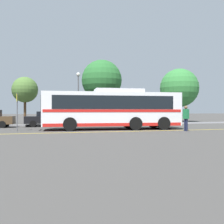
{
  "coord_description": "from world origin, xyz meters",
  "views": [
    {
      "loc": [
        -6.07,
        -19.9,
        1.46
      ],
      "look_at": [
        -0.59,
        -0.02,
        1.37
      ],
      "focal_mm": 42.0,
      "sensor_mm": 36.0,
      "label": 1
    }
  ],
  "objects_px": {
    "tree_2": "(25,90)",
    "tree_0": "(179,88)",
    "transit_bus": "(112,108)",
    "parked_car_1": "(47,119)",
    "tree_1": "(102,80)",
    "pedestrian_0": "(186,117)",
    "parked_car_2": "(107,119)",
    "parked_car_3": "(153,118)",
    "street_lamp": "(78,90)",
    "bus_stop_sign": "(17,107)"
  },
  "relations": [
    {
      "from": "pedestrian_0",
      "to": "street_lamp",
      "type": "relative_size",
      "value": 0.33
    },
    {
      "from": "parked_car_2",
      "to": "tree_0",
      "type": "height_order",
      "value": "tree_0"
    },
    {
      "from": "tree_2",
      "to": "tree_0",
      "type": "bearing_deg",
      "value": -0.45
    },
    {
      "from": "street_lamp",
      "to": "tree_0",
      "type": "xyz_separation_m",
      "value": [
        13.78,
        3.38,
        0.81
      ]
    },
    {
      "from": "parked_car_2",
      "to": "tree_1",
      "type": "relative_size",
      "value": 0.61
    },
    {
      "from": "transit_bus",
      "to": "parked_car_2",
      "type": "xyz_separation_m",
      "value": [
        0.83,
        5.06,
        -0.97
      ]
    },
    {
      "from": "bus_stop_sign",
      "to": "tree_2",
      "type": "relative_size",
      "value": 0.52
    },
    {
      "from": "parked_car_2",
      "to": "tree_0",
      "type": "distance_m",
      "value": 13.32
    },
    {
      "from": "parked_car_1",
      "to": "tree_0",
      "type": "height_order",
      "value": "tree_0"
    },
    {
      "from": "parked_car_1",
      "to": "street_lamp",
      "type": "xyz_separation_m",
      "value": [
        3.25,
        2.05,
        2.95
      ]
    },
    {
      "from": "tree_0",
      "to": "tree_1",
      "type": "xyz_separation_m",
      "value": [
        -11.08,
        -2.64,
        0.38
      ]
    },
    {
      "from": "tree_0",
      "to": "transit_bus",
      "type": "bearing_deg",
      "value": -138.1
    },
    {
      "from": "parked_car_1",
      "to": "tree_1",
      "type": "relative_size",
      "value": 0.59
    },
    {
      "from": "pedestrian_0",
      "to": "bus_stop_sign",
      "type": "xyz_separation_m",
      "value": [
        -11.78,
        3.06,
        0.66
      ]
    },
    {
      "from": "transit_bus",
      "to": "pedestrian_0",
      "type": "distance_m",
      "value": 5.63
    },
    {
      "from": "tree_0",
      "to": "tree_1",
      "type": "distance_m",
      "value": 11.4
    },
    {
      "from": "parked_car_2",
      "to": "pedestrian_0",
      "type": "xyz_separation_m",
      "value": [
        3.88,
        -8.09,
        0.37
      ]
    },
    {
      "from": "pedestrian_0",
      "to": "tree_0",
      "type": "distance_m",
      "value": 16.19
    },
    {
      "from": "parked_car_2",
      "to": "tree_1",
      "type": "xyz_separation_m",
      "value": [
        0.26,
        3.22,
        4.17
      ]
    },
    {
      "from": "parked_car_3",
      "to": "street_lamp",
      "type": "relative_size",
      "value": 0.75
    },
    {
      "from": "pedestrian_0",
      "to": "street_lamp",
      "type": "xyz_separation_m",
      "value": [
        -6.32,
        10.57,
        2.62
      ]
    },
    {
      "from": "parked_car_3",
      "to": "pedestrian_0",
      "type": "relative_size",
      "value": 2.26
    },
    {
      "from": "tree_2",
      "to": "parked_car_1",
      "type": "bearing_deg",
      "value": -68.0
    },
    {
      "from": "transit_bus",
      "to": "tree_2",
      "type": "bearing_deg",
      "value": 37.92
    },
    {
      "from": "pedestrian_0",
      "to": "tree_0",
      "type": "xyz_separation_m",
      "value": [
        7.46,
        13.95,
        3.43
      ]
    },
    {
      "from": "pedestrian_0",
      "to": "parked_car_1",
      "type": "bearing_deg",
      "value": 32.64
    },
    {
      "from": "transit_bus",
      "to": "parked_car_3",
      "type": "height_order",
      "value": "transit_bus"
    },
    {
      "from": "pedestrian_0",
      "to": "bus_stop_sign",
      "type": "bearing_deg",
      "value": 59.74
    },
    {
      "from": "parked_car_2",
      "to": "parked_car_3",
      "type": "distance_m",
      "value": 4.94
    },
    {
      "from": "parked_car_2",
      "to": "pedestrian_0",
      "type": "distance_m",
      "value": 8.98
    },
    {
      "from": "pedestrian_0",
      "to": "parked_car_3",
      "type": "bearing_deg",
      "value": -23.18
    },
    {
      "from": "tree_2",
      "to": "tree_1",
      "type": "bearing_deg",
      "value": -18.82
    },
    {
      "from": "parked_car_1",
      "to": "pedestrian_0",
      "type": "relative_size",
      "value": 2.29
    },
    {
      "from": "parked_car_1",
      "to": "tree_0",
      "type": "bearing_deg",
      "value": 106.22
    },
    {
      "from": "parked_car_1",
      "to": "pedestrian_0",
      "type": "distance_m",
      "value": 12.82
    },
    {
      "from": "parked_car_1",
      "to": "parked_car_2",
      "type": "relative_size",
      "value": 0.97
    },
    {
      "from": "transit_bus",
      "to": "pedestrian_0",
      "type": "bearing_deg",
      "value": -117.61
    },
    {
      "from": "parked_car_2",
      "to": "tree_0",
      "type": "relative_size",
      "value": 0.62
    },
    {
      "from": "tree_0",
      "to": "tree_1",
      "type": "bearing_deg",
      "value": -166.58
    },
    {
      "from": "tree_1",
      "to": "tree_0",
      "type": "bearing_deg",
      "value": 13.42
    },
    {
      "from": "parked_car_3",
      "to": "street_lamp",
      "type": "height_order",
      "value": "street_lamp"
    },
    {
      "from": "tree_1",
      "to": "tree_2",
      "type": "distance_m",
      "value": 8.73
    },
    {
      "from": "parked_car_1",
      "to": "street_lamp",
      "type": "bearing_deg",
      "value": 120.8
    },
    {
      "from": "bus_stop_sign",
      "to": "street_lamp",
      "type": "xyz_separation_m",
      "value": [
        5.46,
        7.51,
        1.96
      ]
    },
    {
      "from": "tree_1",
      "to": "parked_car_1",
      "type": "bearing_deg",
      "value": -154.88
    },
    {
      "from": "transit_bus",
      "to": "street_lamp",
      "type": "height_order",
      "value": "street_lamp"
    },
    {
      "from": "parked_car_3",
      "to": "street_lamp",
      "type": "bearing_deg",
      "value": -105.48
    },
    {
      "from": "tree_0",
      "to": "pedestrian_0",
      "type": "bearing_deg",
      "value": -118.13
    },
    {
      "from": "transit_bus",
      "to": "parked_car_1",
      "type": "xyz_separation_m",
      "value": [
        -4.86,
        5.49,
        -0.93
      ]
    },
    {
      "from": "parked_car_2",
      "to": "bus_stop_sign",
      "type": "height_order",
      "value": "bus_stop_sign"
    }
  ]
}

